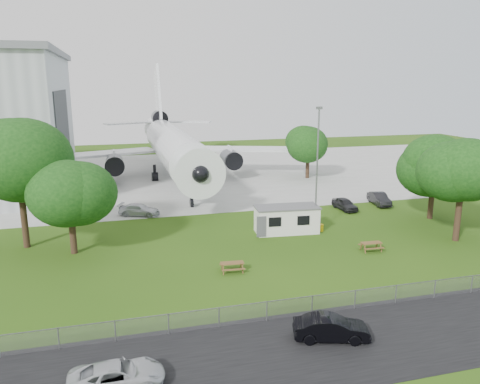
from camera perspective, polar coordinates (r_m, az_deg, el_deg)
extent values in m
plane|color=#385C15|center=(38.66, 1.63, -8.51)|extent=(160.00, 160.00, 0.00)
cube|color=black|center=(27.75, 9.80, -18.02)|extent=(120.00, 8.00, 0.02)
cube|color=#B7B7B2|center=(74.49, -6.85, 2.07)|extent=(120.00, 46.00, 0.03)
cube|color=#2D3033|center=(68.09, -20.67, 6.00)|extent=(0.16, 16.00, 12.96)
cylinder|color=white|center=(69.49, -8.11, 5.48)|extent=(5.40, 34.00, 5.40)
cone|color=white|center=(50.92, -5.39, 2.74)|extent=(5.40, 5.50, 5.40)
cone|color=white|center=(90.15, -9.83, 7.68)|extent=(4.86, 9.00, 4.86)
cube|color=white|center=(72.42, -18.28, 4.29)|extent=(21.36, 10.77, 0.36)
cube|color=white|center=(75.29, 1.12, 5.27)|extent=(21.36, 10.77, 0.36)
cube|color=white|center=(89.80, -9.98, 11.30)|extent=(0.46, 9.96, 12.17)
cylinder|color=#515459|center=(68.79, -15.05, 3.31)|extent=(2.50, 4.20, 2.50)
cylinder|color=#515459|center=(70.85, -1.15, 4.04)|extent=(2.50, 4.20, 2.50)
cylinder|color=#515459|center=(88.99, -9.82, 8.91)|extent=(2.60, 4.50, 2.60)
cylinder|color=black|center=(55.11, -5.93, -0.61)|extent=(0.36, 0.36, 2.40)
cylinder|color=black|center=(70.81, -10.36, 2.34)|extent=(0.44, 0.44, 2.40)
cylinder|color=black|center=(71.48, -5.88, 2.59)|extent=(0.44, 0.44, 2.40)
cube|color=silver|center=(45.85, 5.70, -3.40)|extent=(6.20, 3.02, 2.50)
cube|color=#59595B|center=(45.50, 5.73, -1.82)|extent=(6.41, 3.23, 0.12)
cylinder|color=gold|center=(46.88, 9.83, -4.31)|extent=(0.50, 0.50, 0.70)
cube|color=gray|center=(30.53, 6.96, -14.85)|extent=(58.00, 0.04, 1.30)
cylinder|color=slate|center=(45.41, 9.35, 2.50)|extent=(0.16, 0.16, 12.00)
cylinder|color=#382619|center=(45.43, -24.77, -3.52)|extent=(0.56, 0.56, 4.37)
sphere|color=#255A19|center=(44.30, -25.43, 3.12)|extent=(8.70, 8.70, 8.70)
cylinder|color=#382619|center=(42.47, -19.70, -4.98)|extent=(0.56, 0.56, 3.22)
sphere|color=#255A19|center=(41.46, -20.12, 0.20)|extent=(6.68, 6.68, 6.68)
cylinder|color=#382619|center=(47.49, 24.99, -3.16)|extent=(0.56, 0.56, 3.87)
sphere|color=#255A19|center=(46.48, 25.55, 2.46)|extent=(6.76, 6.76, 6.76)
cylinder|color=#382619|center=(54.12, 22.26, -1.28)|extent=(0.56, 0.56, 3.35)
sphere|color=#255A19|center=(53.31, 22.64, 2.98)|extent=(7.23, 7.23, 7.23)
cylinder|color=#382619|center=(72.17, 8.22, 2.84)|extent=(0.56, 0.56, 2.95)
sphere|color=#255A19|center=(71.62, 8.31, 5.69)|extent=(6.54, 6.54, 6.54)
imported|color=black|center=(28.12, 11.05, -16.00)|extent=(4.52, 2.65, 1.41)
imported|color=silver|center=(24.71, -14.75, -20.88)|extent=(4.62, 2.23, 1.27)
imported|color=black|center=(55.05, 12.66, -1.46)|extent=(1.84, 4.02, 1.34)
imported|color=black|center=(58.35, 16.61, -0.81)|extent=(2.19, 4.55, 1.44)
imported|color=silver|center=(52.52, -12.19, -2.16)|extent=(4.86, 3.43, 1.31)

